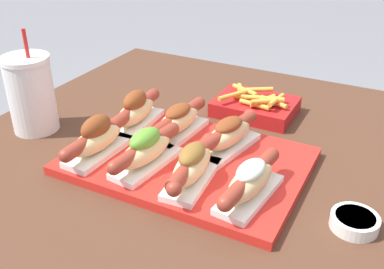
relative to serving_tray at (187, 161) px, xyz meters
The scene contains 11 objects.
serving_tray is the anchor object (origin of this frame).
hot_dog_0 0.18m from the serving_tray, 156.42° to the right, with size 0.07×0.20×0.08m.
hot_dog_1 0.09m from the serving_tray, 130.16° to the right, with size 0.08×0.19×0.08m.
hot_dog_2 0.09m from the serving_tray, 56.06° to the right, with size 0.07×0.19×0.07m.
hot_dog_3 0.17m from the serving_tray, 23.43° to the right, with size 0.08×0.19×0.07m.
hot_dog_4 0.18m from the serving_tray, 157.86° to the left, with size 0.07×0.19×0.08m.
hot_dog_5 0.10m from the serving_tray, 129.51° to the left, with size 0.07×0.19×0.07m.
hot_dog_6 0.09m from the serving_tray, 50.34° to the left, with size 0.09×0.19×0.07m.
sauce_bowl 0.32m from the serving_tray, ahead, with size 0.08×0.08×0.02m.
drink_cup 0.38m from the serving_tray, behind, with size 0.10×0.10×0.23m.
fries_basket 0.28m from the serving_tray, 82.19° to the left, with size 0.18×0.14×0.06m.
Camera 1 is at (0.29, -0.74, 1.21)m, focal length 42.00 mm.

